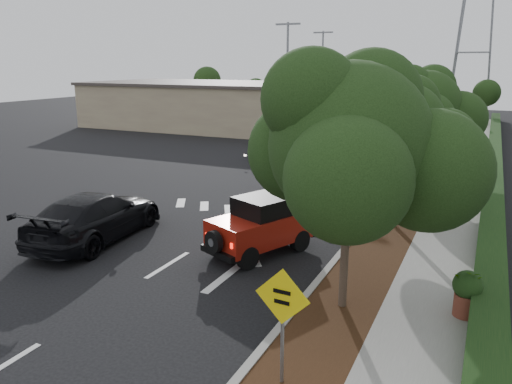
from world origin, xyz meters
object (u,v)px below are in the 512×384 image
Objects in this scene: black_suv_oncoming at (96,216)px; silver_suv_ahead at (321,186)px; red_jeep at (264,224)px; speed_hump_sign at (282,311)px.

silver_suv_ahead is at bearing -131.64° from black_suv_oncoming.
speed_hump_sign reaches higher than red_jeep.
speed_hump_sign is at bearing 145.41° from black_suv_oncoming.
speed_hump_sign is at bearing -50.64° from silver_suv_ahead.
black_suv_oncoming is (-5.81, -1.34, -0.11)m from red_jeep.
red_jeep is 1.64× the size of speed_hump_sign.
red_jeep is 5.96m from black_suv_oncoming.
speed_hump_sign reaches higher than black_suv_oncoming.
silver_suv_ahead is at bearing 115.07° from red_jeep.
red_jeep is 6.48m from silver_suv_ahead.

